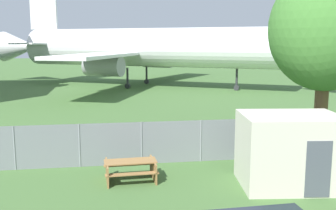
# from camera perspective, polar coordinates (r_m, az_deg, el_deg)

# --- Properties ---
(perimeter_fence) EXTENTS (56.07, 0.07, 1.80)m
(perimeter_fence) POSITION_cam_1_polar(r_m,az_deg,el_deg) (16.54, -3.84, -5.54)
(perimeter_fence) COLOR gray
(perimeter_fence) RESTS_ON ground
(airplane) EXTENTS (37.13, 29.74, 13.05)m
(airplane) POSITION_cam_1_polar(r_m,az_deg,el_deg) (44.91, -3.21, 8.28)
(airplane) COLOR white
(airplane) RESTS_ON ground
(portable_cabin) EXTENTS (3.71, 2.89, 2.58)m
(portable_cabin) POSITION_cam_1_polar(r_m,az_deg,el_deg) (14.68, 17.28, -6.31)
(portable_cabin) COLOR beige
(portable_cabin) RESTS_ON ground
(picnic_bench_near_cabin) EXTENTS (1.98, 1.48, 0.76)m
(picnic_bench_near_cabin) POSITION_cam_1_polar(r_m,az_deg,el_deg) (14.77, -5.47, -9.09)
(picnic_bench_near_cabin) COLOR olive
(picnic_bench_near_cabin) RESTS_ON ground
(tree_near_hangar) EXTENTS (4.98, 4.98, 8.38)m
(tree_near_hangar) POSITION_cam_1_polar(r_m,az_deg,el_deg) (18.92, 21.93, 10.08)
(tree_near_hangar) COLOR brown
(tree_near_hangar) RESTS_ON ground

